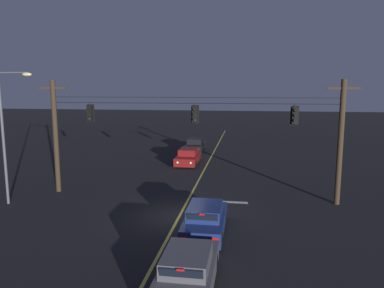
# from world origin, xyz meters

# --- Properties ---
(ground_plane) EXTENTS (180.00, 180.00, 0.00)m
(ground_plane) POSITION_xyz_m (0.00, 0.00, 0.00)
(ground_plane) COLOR black
(lane_centre_stripe) EXTENTS (0.14, 60.00, 0.01)m
(lane_centre_stripe) POSITION_xyz_m (0.00, 9.44, 0.00)
(lane_centre_stripe) COLOR #D1C64C
(lane_centre_stripe) RESTS_ON ground
(stop_bar_paint) EXTENTS (3.40, 0.36, 0.01)m
(stop_bar_paint) POSITION_xyz_m (1.90, 2.84, 0.00)
(stop_bar_paint) COLOR silver
(stop_bar_paint) RESTS_ON ground
(signal_span_assembly) EXTENTS (19.30, 0.32, 7.23)m
(signal_span_assembly) POSITION_xyz_m (0.00, 3.44, 3.77)
(signal_span_assembly) COLOR #38281C
(signal_span_assembly) RESTS_ON ground
(traffic_light_leftmost) EXTENTS (0.48, 0.41, 1.22)m
(traffic_light_leftmost) POSITION_xyz_m (-6.35, 3.42, 5.18)
(traffic_light_leftmost) COLOR black
(traffic_light_left_inner) EXTENTS (0.48, 0.41, 1.22)m
(traffic_light_left_inner) POSITION_xyz_m (0.32, 3.42, 5.18)
(traffic_light_left_inner) COLOR black
(traffic_light_centre) EXTENTS (0.48, 0.41, 1.22)m
(traffic_light_centre) POSITION_xyz_m (6.16, 3.42, 5.18)
(traffic_light_centre) COLOR black
(car_waiting_near_lane) EXTENTS (1.80, 4.33, 1.39)m
(car_waiting_near_lane) POSITION_xyz_m (1.61, -1.98, 0.65)
(car_waiting_near_lane) COLOR navy
(car_waiting_near_lane) RESTS_ON ground
(car_oncoming_lead) EXTENTS (1.80, 4.42, 1.39)m
(car_oncoming_lead) POSITION_xyz_m (-1.69, 13.23, 0.65)
(car_oncoming_lead) COLOR maroon
(car_oncoming_lead) RESTS_ON ground
(car_oncoming_trailing) EXTENTS (1.80, 4.42, 1.39)m
(car_oncoming_trailing) POSITION_xyz_m (-2.02, 19.87, 0.65)
(car_oncoming_trailing) COLOR black
(car_oncoming_trailing) RESTS_ON ground
(car_waiting_second_near) EXTENTS (1.80, 4.33, 1.39)m
(car_waiting_second_near) POSITION_xyz_m (1.58, -6.85, 0.65)
(car_waiting_second_near) COLOR #4C4C51
(car_waiting_second_near) RESTS_ON ground
(street_lamp_corner) EXTENTS (2.11, 0.30, 7.70)m
(street_lamp_corner) POSITION_xyz_m (-10.05, 0.59, 4.65)
(street_lamp_corner) COLOR #4C4F54
(street_lamp_corner) RESTS_ON ground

